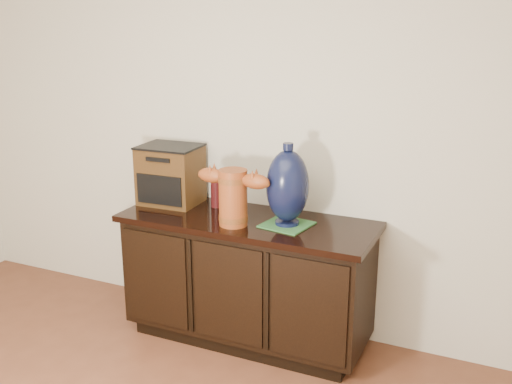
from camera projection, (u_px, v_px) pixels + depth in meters
The scene contains 6 objects.
sideboard at pixel (248, 278), 3.48m from camera, with size 1.46×0.56×0.75m.
terracotta_vessel at pixel (233, 194), 3.23m from camera, with size 0.44×0.17×0.31m.
tv_radio at pixel (171, 175), 3.62m from camera, with size 0.37×0.30×0.36m.
green_mat at pixel (287, 225), 3.27m from camera, with size 0.24×0.24×0.01m, color #2A5E2D.
lamp_base at pixel (288, 186), 3.21m from camera, with size 0.27×0.27×0.45m.
spray_can at pixel (216, 191), 3.57m from camera, with size 0.07×0.07×0.20m.
Camera 1 is at (1.37, -0.66, 1.86)m, focal length 42.00 mm.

